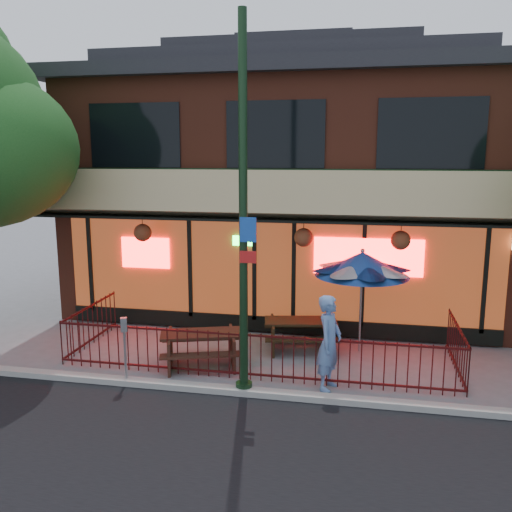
# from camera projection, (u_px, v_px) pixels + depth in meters

# --- Properties ---
(ground) EXTENTS (80.00, 80.00, 0.00)m
(ground) POSITION_uv_depth(u_px,v_px,m) (248.00, 384.00, 10.87)
(ground) COLOR gray
(ground) RESTS_ON ground
(curb) EXTENTS (80.00, 0.25, 0.12)m
(curb) POSITION_uv_depth(u_px,v_px,m) (243.00, 391.00, 10.38)
(curb) COLOR #999993
(curb) RESTS_ON ground
(restaurant_building) EXTENTS (12.96, 9.49, 8.05)m
(restaurant_building) POSITION_uv_depth(u_px,v_px,m) (295.00, 167.00, 16.96)
(restaurant_building) COLOR brown
(restaurant_building) RESTS_ON ground
(patio_fence) EXTENTS (8.44, 2.62, 1.00)m
(patio_fence) POSITION_uv_depth(u_px,v_px,m) (253.00, 345.00, 11.24)
(patio_fence) COLOR #400D0E
(patio_fence) RESTS_ON ground
(street_light) EXTENTS (0.43, 0.32, 7.00)m
(street_light) POSITION_uv_depth(u_px,v_px,m) (243.00, 231.00, 9.90)
(street_light) COLOR black
(street_light) RESTS_ON ground
(picnic_table_left) EXTENTS (2.06, 1.80, 0.74)m
(picnic_table_left) POSITION_uv_depth(u_px,v_px,m) (201.00, 344.00, 11.75)
(picnic_table_left) COLOR #3D2016
(picnic_table_left) RESTS_ON ground
(picnic_table_right) EXTENTS (1.89, 1.58, 0.72)m
(picnic_table_right) POSITION_uv_depth(u_px,v_px,m) (301.00, 330.00, 12.71)
(picnic_table_right) COLOR #302110
(picnic_table_right) RESTS_ON ground
(patio_umbrella) EXTENTS (2.13, 2.13, 2.44)m
(patio_umbrella) POSITION_uv_depth(u_px,v_px,m) (362.00, 264.00, 12.30)
(patio_umbrella) COLOR gray
(patio_umbrella) RESTS_ON ground
(pedestrian) EXTENTS (0.62, 0.79, 1.88)m
(pedestrian) POSITION_uv_depth(u_px,v_px,m) (329.00, 343.00, 10.49)
(pedestrian) COLOR #5D81BB
(pedestrian) RESTS_ON ground
(parking_meter_near) EXTENTS (0.15, 0.14, 1.38)m
(parking_meter_near) POSITION_uv_depth(u_px,v_px,m) (124.00, 339.00, 10.69)
(parking_meter_near) COLOR #9C9FA4
(parking_meter_near) RESTS_ON ground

